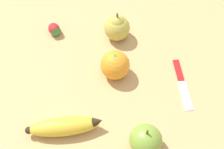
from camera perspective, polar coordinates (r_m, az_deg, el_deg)
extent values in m
plane|color=tan|center=(0.82, -0.15, -1.92)|extent=(3.00, 3.00, 0.00)
ellipsoid|color=gold|center=(0.74, -8.77, -9.38)|extent=(0.17, 0.07, 0.04)
cone|color=#2D2314|center=(0.73, -2.58, -8.56)|extent=(0.03, 0.03, 0.03)
sphere|color=#2D2314|center=(0.76, -14.99, -9.83)|extent=(0.02, 0.02, 0.02)
sphere|color=orange|center=(0.81, 0.56, 1.74)|extent=(0.08, 0.08, 0.08)
cylinder|color=#3D8438|center=(0.78, 0.58, 3.37)|extent=(0.01, 0.01, 0.00)
sphere|color=#B7AD47|center=(0.90, 0.92, 8.51)|extent=(0.07, 0.07, 0.07)
sphere|color=#B7AD47|center=(0.88, 0.93, 9.43)|extent=(0.05, 0.05, 0.05)
cylinder|color=#4C3319|center=(0.87, 0.96, 10.70)|extent=(0.01, 0.01, 0.02)
ellipsoid|color=red|center=(0.94, -10.53, 8.17)|extent=(0.04, 0.05, 0.03)
cone|color=#3D8438|center=(0.93, -10.01, 7.43)|extent=(0.03, 0.02, 0.03)
ellipsoid|color=olive|center=(0.71, 6.18, -11.82)|extent=(0.07, 0.07, 0.07)
cylinder|color=#4C3319|center=(0.68, 6.48, -10.46)|extent=(0.00, 0.00, 0.01)
cube|color=silver|center=(0.82, 13.26, -3.69)|extent=(0.04, 0.09, 0.00)
cube|color=red|center=(0.86, 12.07, 0.85)|extent=(0.03, 0.07, 0.01)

